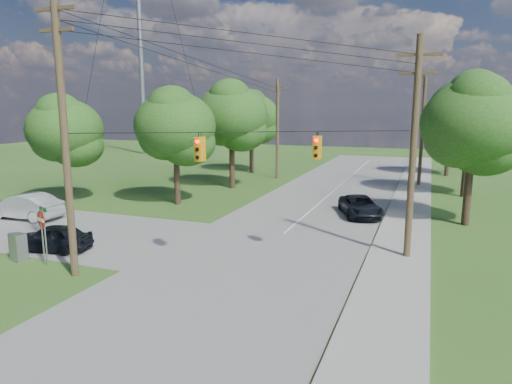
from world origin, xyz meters
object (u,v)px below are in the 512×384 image
at_px(pole_north_w, 277,128).
at_px(car_cross_dark, 51,238).
at_px(pole_north_e, 422,131).
at_px(pole_ne, 413,146).
at_px(control_cabinet, 18,247).
at_px(do_not_enter_sign, 42,226).
at_px(car_main_north, 360,206).
at_px(pole_sw, 64,133).
at_px(car_cross_silver, 24,206).

distance_m(pole_north_w, car_cross_dark, 27.83).
bearing_deg(pole_north_e, pole_ne, -90.00).
bearing_deg(control_cabinet, do_not_enter_sign, 13.47).
height_order(pole_north_e, car_main_north, pole_north_e).
bearing_deg(control_cabinet, pole_north_w, 96.65).
relative_size(car_cross_dark, control_cabinet, 3.00).
bearing_deg(car_cross_dark, control_cabinet, -24.32).
relative_size(pole_sw, pole_north_e, 1.20).
relative_size(pole_sw, car_main_north, 2.49).
height_order(control_cabinet, do_not_enter_sign, do_not_enter_sign).
distance_m(pole_north_e, car_cross_dark, 32.49).
height_order(pole_north_w, car_main_north, pole_north_w).
bearing_deg(car_main_north, do_not_enter_sign, -150.90).
height_order(car_main_north, do_not_enter_sign, do_not_enter_sign).
distance_m(car_cross_dark, do_not_enter_sign, 2.39).
relative_size(pole_ne, car_main_north, 2.18).
bearing_deg(pole_north_e, control_cabinet, -120.98).
distance_m(car_cross_silver, control_cabinet, 9.10).
bearing_deg(car_cross_silver, pole_north_w, 154.89).
relative_size(pole_north_w, control_cabinet, 7.42).
relative_size(control_cabinet, do_not_enter_sign, 0.52).
distance_m(pole_sw, control_cabinet, 6.82).
bearing_deg(car_main_north, car_cross_dark, -157.01).
xyz_separation_m(pole_north_e, car_cross_silver, (-23.91, -22.63, -4.25)).
xyz_separation_m(car_cross_dark, do_not_enter_sign, (1.22, -1.70, 1.15)).
xyz_separation_m(pole_sw, car_main_north, (10.10, 15.63, -5.53)).
xyz_separation_m(pole_sw, car_cross_dark, (-3.55, 2.30, -5.51)).
distance_m(car_cross_silver, car_main_north, 22.26).
xyz_separation_m(pole_north_e, control_cabinet, (-17.41, -29.00, -4.46)).
bearing_deg(pole_sw, pole_north_w, 90.77).
bearing_deg(pole_north_e, car_cross_dark, -121.98).
relative_size(pole_sw, pole_north_w, 1.20).
bearing_deg(car_cross_silver, pole_ne, 90.26).
xyz_separation_m(pole_north_e, car_cross_dark, (-17.05, -27.30, -4.41)).
bearing_deg(control_cabinet, pole_ne, 35.45).
bearing_deg(pole_sw, pole_ne, 29.38).
height_order(pole_north_e, pole_north_w, same).
bearing_deg(pole_sw, car_main_north, 57.13).
relative_size(pole_north_e, pole_north_w, 1.00).
height_order(pole_sw, car_cross_silver, pole_sw).
relative_size(pole_sw, pole_ne, 1.14).
xyz_separation_m(car_cross_silver, car_main_north, (20.51, 8.66, -0.18)).
xyz_separation_m(pole_north_e, car_main_north, (-3.40, -13.97, -4.43)).
xyz_separation_m(pole_north_w, do_not_enter_sign, (-1.92, -29.00, -3.26)).
bearing_deg(pole_sw, car_cross_dark, 147.04).
relative_size(pole_north_e, car_cross_silver, 1.95).
xyz_separation_m(pole_ne, car_main_north, (-3.40, 8.03, -4.77)).
xyz_separation_m(pole_sw, pole_north_e, (13.50, 29.60, -1.10)).
xyz_separation_m(pole_sw, car_cross_silver, (-10.41, 6.97, -5.35)).
xyz_separation_m(pole_sw, control_cabinet, (-3.91, 0.60, -5.55)).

